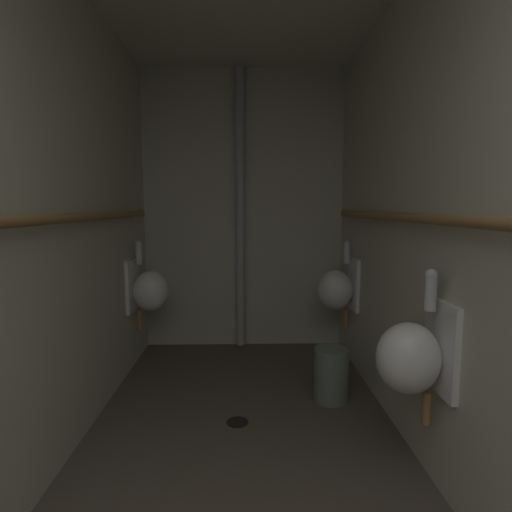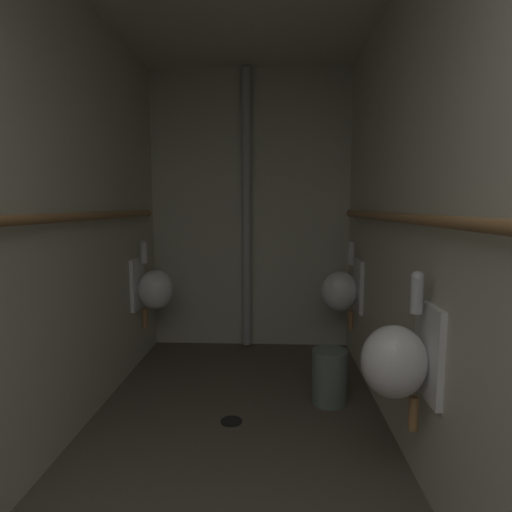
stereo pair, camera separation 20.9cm
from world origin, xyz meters
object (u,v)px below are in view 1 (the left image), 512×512
Objects in this scene: standpipe_back_wall at (240,211)px; floor_drain at (237,422)px; urinal_right_mid at (413,356)px; urinal_left_mid at (148,290)px; urinal_right_far at (338,289)px; waste_bin at (331,374)px.

floor_drain is (-0.01, -1.43, -1.32)m from standpipe_back_wall.
standpipe_back_wall is at bearing 112.06° from urinal_right_mid.
urinal_left_mid is 5.39× the size of floor_drain.
urinal_left_mid is 1.00× the size of urinal_right_far.
floor_drain is at bearing -156.30° from waste_bin.
waste_bin is at bearing -60.25° from standpipe_back_wall.
urinal_right_mid is 1.06m from waste_bin.
waste_bin reaches higher than floor_drain.
urinal_right_far is 5.39× the size of floor_drain.
urinal_right_mid is 1.99× the size of waste_bin.
urinal_left_mid reaches higher than floor_drain.
standpipe_back_wall is 18.56× the size of floor_drain.
urinal_right_far reaches higher than waste_bin.
urinal_left_mid is 2.26m from urinal_right_mid.
standpipe_back_wall reaches higher than urinal_right_far.
urinal_right_far is (0.00, 1.59, 0.00)m from urinal_right_mid.
floor_drain is at bearing -90.26° from standpipe_back_wall.
urinal_right_mid is at bearing -36.98° from floor_drain.
urinal_right_mid reaches higher than waste_bin.
urinal_right_mid is (1.61, -1.59, 0.00)m from urinal_left_mid.
floor_drain is at bearing -131.35° from urinal_right_far.
waste_bin is at bearing 23.70° from floor_drain.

